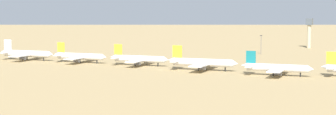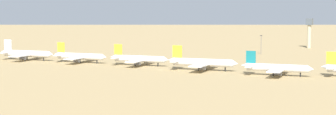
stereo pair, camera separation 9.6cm
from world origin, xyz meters
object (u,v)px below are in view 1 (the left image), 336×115
object	(u,v)px
control_tower	(309,30)
parked_jet_white_0	(26,54)
light_pole_west	(261,43)
parked_jet_yellow_1	(79,56)
parked_jet_yellow_3	(202,62)
parked_jet_yellow_2	(139,59)
parked_jet_teal_4	(276,68)

from	to	relation	value
control_tower	parked_jet_white_0	bearing A→B (deg)	-127.64
light_pole_west	parked_jet_yellow_1	bearing A→B (deg)	-127.62
parked_jet_white_0	control_tower	distance (m)	238.23
parked_jet_white_0	parked_jet_yellow_3	size ratio (longest dim) A/B	0.97
parked_jet_yellow_2	light_pole_west	distance (m)	117.45
parked_jet_white_0	parked_jet_yellow_1	distance (m)	41.68
parked_jet_yellow_2	parked_jet_yellow_3	distance (m)	44.89
parked_jet_yellow_1	parked_jet_yellow_3	world-z (taller)	parked_jet_yellow_3
parked_jet_white_0	parked_jet_yellow_1	world-z (taller)	parked_jet_white_0
parked_jet_white_0	parked_jet_yellow_2	distance (m)	84.33
parked_jet_yellow_2	control_tower	size ratio (longest dim) A/B	1.55
parked_jet_yellow_2	parked_jet_teal_4	world-z (taller)	parked_jet_yellow_2
parked_jet_yellow_1	parked_jet_teal_4	world-z (taller)	parked_jet_teal_4
parked_jet_yellow_2	parked_jet_yellow_3	xyz separation A→B (m)	(44.54, -5.57, 0.34)
parked_jet_yellow_1	parked_jet_teal_4	size ratio (longest dim) A/B	1.00
parked_jet_white_0	parked_jet_yellow_3	distance (m)	128.78
control_tower	parked_jet_teal_4	bearing A→B (deg)	-81.73
parked_jet_yellow_2	light_pole_west	bearing A→B (deg)	62.52
parked_jet_yellow_2	parked_jet_teal_4	distance (m)	89.97
light_pole_west	parked_jet_yellow_2	bearing A→B (deg)	-111.48
parked_jet_teal_4	parked_jet_yellow_1	bearing A→B (deg)	171.09
parked_jet_yellow_3	parked_jet_yellow_1	bearing A→B (deg)	171.81
parked_jet_yellow_1	parked_jet_yellow_2	distance (m)	42.65
light_pole_west	control_tower	bearing A→B (deg)	76.43
parked_jet_yellow_3	parked_jet_teal_4	bearing A→B (deg)	-11.57
parked_jet_yellow_2	parked_jet_yellow_3	size ratio (longest dim) A/B	0.92
parked_jet_white_0	parked_jet_yellow_1	bearing A→B (deg)	-3.14
parked_jet_yellow_3	parked_jet_teal_4	xyz separation A→B (m)	(44.86, -4.59, -0.36)
parked_jet_yellow_1	control_tower	distance (m)	213.43
parked_jet_yellow_3	parked_jet_teal_4	distance (m)	45.09
parked_jet_white_0	light_pole_west	xyz separation A→B (m)	(127.21, 113.30, 3.84)
parked_jet_yellow_2	light_pole_west	xyz separation A→B (m)	(42.98, 109.23, 4.05)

